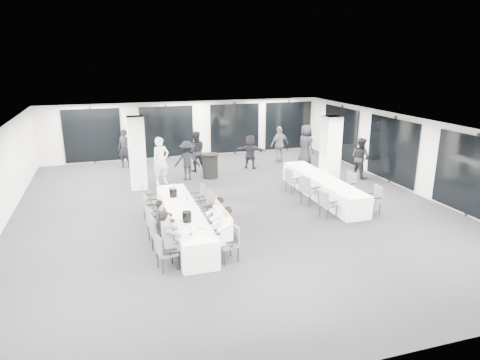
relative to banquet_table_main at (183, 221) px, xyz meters
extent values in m
cube|color=black|center=(1.93, 1.67, -0.39)|extent=(14.00, 16.00, 0.02)
cube|color=white|center=(1.93, 1.67, 2.43)|extent=(14.00, 16.00, 0.02)
cube|color=silver|center=(8.94, 1.67, 1.02)|extent=(0.02, 16.00, 2.80)
cube|color=silver|center=(1.93, 9.68, 1.02)|extent=(14.00, 0.02, 2.80)
cube|color=silver|center=(1.93, -6.34, 1.02)|extent=(14.00, 0.02, 2.80)
cube|color=black|center=(1.93, 9.61, 0.98)|extent=(13.60, 0.06, 2.50)
cube|color=black|center=(8.87, 2.67, 0.98)|extent=(0.06, 14.00, 2.50)
cube|color=white|center=(-0.87, 4.87, 1.02)|extent=(0.60, 0.60, 2.80)
cube|color=white|center=(6.13, 2.67, 1.02)|extent=(0.60, 0.60, 2.80)
cube|color=white|center=(0.00, 0.00, 0.00)|extent=(0.90, 5.00, 0.75)
cube|color=white|center=(5.38, 1.77, 0.00)|extent=(0.90, 5.00, 0.75)
cylinder|color=black|center=(2.12, 5.51, 0.13)|extent=(0.65, 0.65, 1.02)
cylinder|color=black|center=(2.12, 5.51, 0.64)|extent=(0.74, 0.74, 0.02)
cube|color=#4D4F54|center=(-0.75, -2.02, 0.04)|extent=(0.51, 0.52, 0.07)
cube|color=#4D4F54|center=(-0.95, -2.06, 0.29)|extent=(0.14, 0.43, 0.43)
cylinder|color=black|center=(-0.97, -1.87, -0.18)|extent=(0.03, 0.03, 0.38)
cylinder|color=black|center=(-0.90, -2.24, -0.18)|extent=(0.03, 0.03, 0.38)
cylinder|color=black|center=(-0.60, -1.80, -0.18)|extent=(0.03, 0.03, 0.38)
cylinder|color=black|center=(-0.53, -2.16, -0.18)|extent=(0.03, 0.03, 0.38)
cube|color=black|center=(-0.80, -1.79, 0.20)|extent=(0.32, 0.10, 0.04)
cube|color=black|center=(-0.70, -2.25, 0.20)|extent=(0.32, 0.10, 0.04)
cube|color=#4D4F54|center=(-0.75, -1.08, 0.11)|extent=(0.56, 0.58, 0.09)
cube|color=#4D4F54|center=(-0.99, -1.11, 0.41)|extent=(0.12, 0.50, 0.50)
cylinder|color=black|center=(-0.99, -0.89, -0.15)|extent=(0.04, 0.04, 0.44)
cylinder|color=black|center=(-0.94, -1.32, -0.15)|extent=(0.04, 0.04, 0.44)
cylinder|color=black|center=(-0.56, -0.84, -0.15)|extent=(0.04, 0.04, 0.44)
cylinder|color=black|center=(-0.51, -1.27, -0.15)|extent=(0.04, 0.04, 0.44)
cube|color=black|center=(-0.78, -0.81, 0.30)|extent=(0.37, 0.09, 0.04)
cube|color=black|center=(-0.72, -1.35, 0.30)|extent=(0.37, 0.09, 0.04)
cube|color=#4D4F54|center=(-0.75, -0.39, 0.10)|extent=(0.60, 0.61, 0.08)
cube|color=#4D4F54|center=(-0.97, -0.45, 0.39)|extent=(0.18, 0.49, 0.49)
cylinder|color=black|center=(-1.01, -0.24, -0.16)|extent=(0.04, 0.04, 0.43)
cylinder|color=black|center=(-0.90, -0.65, -0.16)|extent=(0.04, 0.04, 0.43)
cylinder|color=black|center=(-0.60, -0.13, -0.16)|extent=(0.04, 0.04, 0.43)
cylinder|color=black|center=(-0.49, -0.54, -0.16)|extent=(0.04, 0.04, 0.43)
cube|color=black|center=(-0.82, -0.13, 0.28)|extent=(0.36, 0.13, 0.04)
cube|color=black|center=(-0.68, -0.64, 0.28)|extent=(0.36, 0.13, 0.04)
cube|color=#4D4F54|center=(-0.75, 0.55, 0.12)|extent=(0.52, 0.54, 0.09)
cube|color=#4D4F54|center=(-0.99, 0.56, 0.41)|extent=(0.08, 0.50, 0.50)
cylinder|color=black|center=(-0.96, 0.78, -0.15)|extent=(0.04, 0.04, 0.45)
cylinder|color=black|center=(-0.97, 0.34, -0.15)|extent=(0.04, 0.04, 0.45)
cylinder|color=black|center=(-0.53, 0.76, -0.15)|extent=(0.04, 0.04, 0.45)
cylinder|color=black|center=(-0.54, 0.33, -0.15)|extent=(0.04, 0.04, 0.45)
cube|color=black|center=(-0.74, 0.82, 0.30)|extent=(0.37, 0.05, 0.04)
cube|color=black|center=(-0.76, 0.28, 0.30)|extent=(0.37, 0.05, 0.04)
cube|color=#4D4F54|center=(-0.75, 1.63, 0.10)|extent=(0.52, 0.54, 0.09)
cube|color=#4D4F54|center=(-0.98, 1.65, 0.39)|extent=(0.10, 0.49, 0.49)
cylinder|color=black|center=(-0.95, 1.86, -0.16)|extent=(0.04, 0.04, 0.44)
cylinder|color=black|center=(-0.98, 1.43, -0.16)|extent=(0.04, 0.04, 0.44)
cylinder|color=black|center=(-0.52, 1.83, -0.16)|extent=(0.04, 0.04, 0.44)
cylinder|color=black|center=(-0.55, 1.41, -0.16)|extent=(0.04, 0.04, 0.44)
cube|color=black|center=(-0.73, 1.90, 0.29)|extent=(0.36, 0.07, 0.04)
cube|color=black|center=(-0.77, 1.37, 0.29)|extent=(0.36, 0.07, 0.04)
cube|color=#4D4F54|center=(0.75, -2.03, 0.06)|extent=(0.53, 0.54, 0.08)
cube|color=#4D4F54|center=(0.96, -1.99, 0.31)|extent=(0.15, 0.44, 0.44)
cylinder|color=black|center=(0.98, -2.18, -0.18)|extent=(0.03, 0.03, 0.39)
cylinder|color=black|center=(0.90, -1.81, -0.18)|extent=(0.03, 0.03, 0.39)
cylinder|color=black|center=(0.60, -2.26, -0.18)|extent=(0.03, 0.03, 0.39)
cylinder|color=black|center=(0.52, -1.89, -0.18)|extent=(0.03, 0.03, 0.39)
cube|color=black|center=(0.80, -2.27, 0.22)|extent=(0.33, 0.11, 0.04)
cube|color=black|center=(0.70, -1.80, 0.22)|extent=(0.33, 0.11, 0.04)
cube|color=#4D4F54|center=(0.75, -1.26, 0.08)|extent=(0.52, 0.54, 0.08)
cube|color=#4D4F54|center=(0.97, -1.29, 0.36)|extent=(0.12, 0.47, 0.47)
cylinder|color=black|center=(0.93, -1.49, -0.17)|extent=(0.04, 0.04, 0.42)
cylinder|color=black|center=(0.98, -1.08, -0.17)|extent=(0.04, 0.04, 0.42)
cylinder|color=black|center=(0.52, -1.44, -0.17)|extent=(0.04, 0.04, 0.42)
cylinder|color=black|center=(0.57, -1.03, -0.17)|extent=(0.04, 0.04, 0.42)
cube|color=black|center=(0.72, -1.51, 0.26)|extent=(0.35, 0.08, 0.04)
cube|color=black|center=(0.78, -1.01, 0.26)|extent=(0.35, 0.08, 0.04)
cube|color=#4D4F54|center=(0.75, -0.15, 0.11)|extent=(0.53, 0.55, 0.09)
cube|color=#4D4F54|center=(0.99, -0.14, 0.41)|extent=(0.09, 0.50, 0.50)
cylinder|color=black|center=(0.98, -0.36, -0.15)|extent=(0.04, 0.04, 0.44)
cylinder|color=black|center=(0.95, 0.08, -0.15)|extent=(0.04, 0.04, 0.44)
cylinder|color=black|center=(0.55, -0.38, -0.15)|extent=(0.04, 0.04, 0.44)
cylinder|color=black|center=(0.52, 0.05, -0.15)|extent=(0.04, 0.04, 0.44)
cube|color=black|center=(0.76, -0.42, 0.30)|extent=(0.37, 0.06, 0.04)
cube|color=black|center=(0.74, 0.12, 0.30)|extent=(0.37, 0.06, 0.04)
cube|color=#4D4F54|center=(0.75, 0.61, 0.09)|extent=(0.56, 0.57, 0.08)
cube|color=#4D4F54|center=(0.97, 0.66, 0.37)|extent=(0.15, 0.48, 0.47)
cylinder|color=black|center=(0.99, 0.45, -0.16)|extent=(0.04, 0.04, 0.42)
cylinder|color=black|center=(0.91, 0.85, -0.16)|extent=(0.04, 0.04, 0.42)
cylinder|color=black|center=(0.59, 0.37, -0.16)|extent=(0.04, 0.04, 0.42)
cylinder|color=black|center=(0.51, 0.78, -0.16)|extent=(0.04, 0.04, 0.42)
cube|color=black|center=(0.80, 0.36, 0.26)|extent=(0.35, 0.11, 0.04)
cube|color=black|center=(0.70, 0.87, 0.26)|extent=(0.35, 0.11, 0.04)
cube|color=#4D4F54|center=(0.75, 1.64, 0.05)|extent=(0.48, 0.50, 0.08)
cube|color=#4D4F54|center=(0.96, 1.66, 0.31)|extent=(0.10, 0.44, 0.44)
cylinder|color=black|center=(0.96, 1.47, -0.18)|extent=(0.03, 0.03, 0.39)
cylinder|color=black|center=(0.92, 1.85, -0.18)|extent=(0.03, 0.03, 0.39)
cylinder|color=black|center=(0.58, 1.43, -0.18)|extent=(0.03, 0.03, 0.39)
cylinder|color=black|center=(0.54, 1.81, -0.18)|extent=(0.03, 0.03, 0.39)
cube|color=black|center=(0.77, 1.41, 0.21)|extent=(0.32, 0.07, 0.04)
cube|color=black|center=(0.73, 1.88, 0.21)|extent=(0.32, 0.07, 0.04)
cube|color=#4D4F54|center=(4.63, -0.08, 0.04)|extent=(0.49, 0.50, 0.07)
cube|color=#4D4F54|center=(4.43, -0.11, 0.28)|extent=(0.12, 0.42, 0.42)
cylinder|color=black|center=(4.42, 0.07, -0.19)|extent=(0.03, 0.03, 0.37)
cylinder|color=black|center=(4.48, -0.29, -0.19)|extent=(0.03, 0.03, 0.37)
cylinder|color=black|center=(4.77, 0.13, -0.19)|extent=(0.03, 0.03, 0.37)
cylinder|color=black|center=(4.84, -0.23, -0.19)|extent=(0.03, 0.03, 0.37)
cube|color=black|center=(4.59, 0.15, 0.19)|extent=(0.31, 0.09, 0.04)
cube|color=black|center=(4.66, -0.30, 0.19)|extent=(0.31, 0.09, 0.04)
cube|color=#4D4F54|center=(4.63, 1.22, 0.10)|extent=(0.59, 0.61, 0.09)
cube|color=#4D4F54|center=(4.40, 1.17, 0.39)|extent=(0.17, 0.49, 0.49)
cylinder|color=black|center=(4.37, 1.38, -0.16)|extent=(0.04, 0.04, 0.44)
cylinder|color=black|center=(4.47, 0.97, -0.16)|extent=(0.04, 0.04, 0.44)
cylinder|color=black|center=(4.78, 1.48, -0.16)|extent=(0.04, 0.04, 0.44)
cylinder|color=black|center=(4.88, 1.06, -0.16)|extent=(0.04, 0.04, 0.44)
cube|color=black|center=(4.56, 1.48, 0.28)|extent=(0.36, 0.12, 0.04)
cube|color=black|center=(4.69, 0.96, 0.28)|extent=(0.36, 0.12, 0.04)
cube|color=#4D4F54|center=(4.63, 2.63, 0.05)|extent=(0.50, 0.52, 0.08)
cube|color=#4D4F54|center=(4.42, 2.60, 0.31)|extent=(0.12, 0.44, 0.44)
cylinder|color=black|center=(4.41, 2.79, -0.18)|extent=(0.03, 0.03, 0.39)
cylinder|color=black|center=(4.46, 2.42, -0.18)|extent=(0.03, 0.03, 0.39)
cylinder|color=black|center=(4.79, 2.85, -0.18)|extent=(0.03, 0.03, 0.39)
cylinder|color=black|center=(4.84, 2.47, -0.18)|extent=(0.03, 0.03, 0.39)
cube|color=black|center=(4.59, 2.87, 0.22)|extent=(0.33, 0.09, 0.04)
cube|color=black|center=(4.66, 2.40, 0.22)|extent=(0.33, 0.09, 0.04)
cube|color=#4D4F54|center=(6.13, -0.20, 0.06)|extent=(0.47, 0.49, 0.08)
cube|color=#4D4F54|center=(6.34, -0.21, 0.32)|extent=(0.08, 0.45, 0.45)
cylinder|color=black|center=(6.31, -0.41, -0.18)|extent=(0.03, 0.03, 0.40)
cylinder|color=black|center=(6.33, -0.02, -0.18)|extent=(0.03, 0.03, 0.40)
cylinder|color=black|center=(5.92, -0.39, -0.18)|extent=(0.03, 0.03, 0.40)
cylinder|color=black|center=(5.94, 0.00, -0.18)|extent=(0.03, 0.03, 0.40)
cube|color=black|center=(6.11, -0.44, 0.23)|extent=(0.33, 0.06, 0.04)
cube|color=black|center=(6.14, 0.04, 0.23)|extent=(0.33, 0.06, 0.04)
cube|color=#4D4F54|center=(6.13, 1.35, 0.08)|extent=(0.55, 0.56, 0.08)
cube|color=#4D4F54|center=(6.34, 1.39, 0.35)|extent=(0.15, 0.47, 0.47)
cylinder|color=black|center=(6.36, 1.19, -0.17)|extent=(0.04, 0.04, 0.41)
cylinder|color=black|center=(6.29, 1.59, -0.17)|extent=(0.04, 0.04, 0.41)
cylinder|color=black|center=(5.96, 1.11, -0.17)|extent=(0.04, 0.04, 0.41)
cylinder|color=black|center=(5.89, 1.51, -0.17)|extent=(0.04, 0.04, 0.41)
cube|color=black|center=(6.17, 1.10, 0.25)|extent=(0.35, 0.10, 0.04)
cube|color=black|center=(6.08, 1.60, 0.25)|extent=(0.35, 0.10, 0.04)
cube|color=#4D4F54|center=(6.13, 2.80, 0.06)|extent=(0.51, 0.52, 0.08)
cube|color=#4D4F54|center=(6.34, 2.83, 0.32)|extent=(0.12, 0.45, 0.44)
cylinder|color=black|center=(6.35, 2.64, -0.18)|extent=(0.03, 0.03, 0.40)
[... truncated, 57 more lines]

